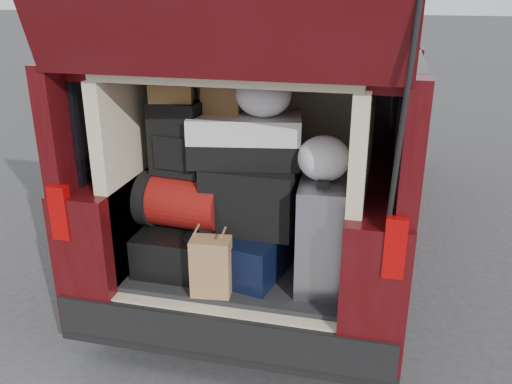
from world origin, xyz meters
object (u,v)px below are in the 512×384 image
Objects in this scene: navy_hardshell at (246,247)px; kraft_bag at (211,267)px; red_duffel at (183,201)px; twotone_duffel at (245,140)px; black_soft_case at (251,198)px; black_hardshell at (184,242)px; silver_roller at (321,234)px; backpack at (177,138)px.

navy_hardshell is 0.36m from kraft_bag.
red_duffel is at bearing -162.98° from navy_hardshell.
twotone_duffel reaches higher than navy_hardshell.
kraft_bag is 0.63× the size of black_soft_case.
black_hardshell is 1.15× the size of black_soft_case.
black_hardshell is 0.76m from twotone_duffel.
black_soft_case reaches higher than silver_roller.
black_hardshell is 0.39m from navy_hardshell.
twotone_duffel is at bearing 158.46° from silver_roller.
silver_roller is 0.45m from black_soft_case.
silver_roller reaches higher than navy_hardshell.
kraft_bag is at bearing -160.49° from silver_roller.
black_soft_case is (0.41, 0.02, 0.05)m from red_duffel.
twotone_duffel reaches higher than silver_roller.
black_hardshell is 1.43× the size of backpack.
black_hardshell is 0.97× the size of twotone_duffel.
navy_hardshell is 1.40× the size of backpack.
twotone_duffel is at bearing 118.70° from navy_hardshell.
black_hardshell is at bearing -177.43° from black_soft_case.
navy_hardshell is 1.80× the size of kraft_bag.
black_hardshell is 0.43m from kraft_bag.
navy_hardshell reaches higher than black_hardshell.
black_soft_case is at bearing 8.01° from red_duffel.
red_duffel is at bearing 124.41° from kraft_bag.
kraft_bag reaches higher than navy_hardshell.
red_duffel is 0.93× the size of black_soft_case.
backpack is (-0.30, 0.34, 0.61)m from kraft_bag.
backpack is at bearing 134.64° from red_duffel.
silver_roller is at bearing -5.16° from black_hardshell.
black_soft_case is at bearing 5.13° from backpack.
navy_hardshell is at bearing 66.18° from kraft_bag.
twotone_duffel is at bearing 10.50° from black_hardshell.
silver_roller is 0.63m from kraft_bag.
twotone_duffel is (0.39, 0.05, 0.00)m from backpack.
black_hardshell is 0.28m from red_duffel.
silver_roller is (0.46, -0.10, 0.18)m from navy_hardshell.
black_hardshell is 0.65m from backpack.
kraft_bag is 0.47m from red_duffel.
backpack is at bearing -179.57° from black_soft_case.
backpack is at bearing 177.62° from twotone_duffel.
navy_hardshell is at bearing 2.85° from black_hardshell.
navy_hardshell is at bearing 10.27° from red_duffel.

